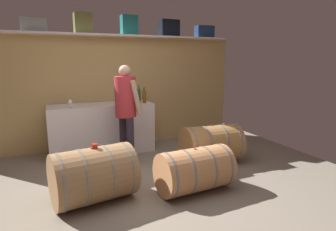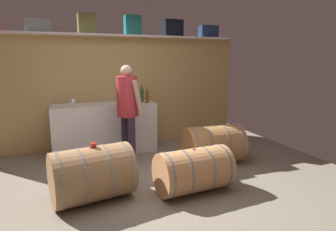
{
  "view_description": "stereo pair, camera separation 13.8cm",
  "coord_description": "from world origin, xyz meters",
  "px_view_note": "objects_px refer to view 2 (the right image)",
  "views": [
    {
      "loc": [
        -1.0,
        -3.12,
        1.66
      ],
      "look_at": [
        0.45,
        0.4,
        0.92
      ],
      "focal_mm": 30.21,
      "sensor_mm": 36.0,
      "label": 1
    },
    {
      "loc": [
        -0.87,
        -3.17,
        1.66
      ],
      "look_at": [
        0.45,
        0.4,
        0.92
      ],
      "focal_mm": 30.21,
      "sensor_mm": 36.0,
      "label": 2
    }
  ],
  "objects_px": {
    "wine_bottle_green": "(142,94)",
    "winemaker_pouring": "(128,104)",
    "red_funnel": "(131,100)",
    "toolcase_teal": "(132,25)",
    "wine_barrel_far": "(194,170)",
    "wine_bottle_amber": "(147,96)",
    "toolcase_olive": "(86,24)",
    "wine_barrel_near": "(92,174)",
    "work_cabinet": "(105,128)",
    "wine_glass": "(73,101)",
    "toolcase_grey": "(38,26)",
    "wine_barrel_flank": "(213,145)",
    "toolcase_black": "(173,28)",
    "toolcase_navy": "(208,32)",
    "tasting_cup": "(93,145)"
  },
  "relations": [
    {
      "from": "toolcase_teal",
      "to": "winemaker_pouring",
      "type": "height_order",
      "value": "toolcase_teal"
    },
    {
      "from": "toolcase_black",
      "to": "tasting_cup",
      "type": "bearing_deg",
      "value": -134.15
    },
    {
      "from": "wine_bottle_green",
      "to": "wine_barrel_far",
      "type": "bearing_deg",
      "value": -87.24
    },
    {
      "from": "toolcase_teal",
      "to": "wine_barrel_far",
      "type": "bearing_deg",
      "value": -85.52
    },
    {
      "from": "wine_glass",
      "to": "winemaker_pouring",
      "type": "height_order",
      "value": "winemaker_pouring"
    },
    {
      "from": "toolcase_navy",
      "to": "wine_glass",
      "type": "relative_size",
      "value": 2.55
    },
    {
      "from": "toolcase_grey",
      "to": "wine_barrel_far",
      "type": "bearing_deg",
      "value": -55.68
    },
    {
      "from": "toolcase_grey",
      "to": "toolcase_olive",
      "type": "height_order",
      "value": "toolcase_olive"
    },
    {
      "from": "toolcase_teal",
      "to": "toolcase_black",
      "type": "xyz_separation_m",
      "value": [
        0.8,
        0.0,
        -0.02
      ]
    },
    {
      "from": "toolcase_teal",
      "to": "work_cabinet",
      "type": "relative_size",
      "value": 0.2
    },
    {
      "from": "wine_bottle_green",
      "to": "tasting_cup",
      "type": "distance_m",
      "value": 2.22
    },
    {
      "from": "wine_barrel_near",
      "to": "wine_barrel_flank",
      "type": "distance_m",
      "value": 2.06
    },
    {
      "from": "toolcase_olive",
      "to": "wine_bottle_amber",
      "type": "bearing_deg",
      "value": -23.73
    },
    {
      "from": "toolcase_grey",
      "to": "toolcase_olive",
      "type": "relative_size",
      "value": 1.17
    },
    {
      "from": "toolcase_olive",
      "to": "wine_barrel_far",
      "type": "height_order",
      "value": "toolcase_olive"
    },
    {
      "from": "toolcase_black",
      "to": "wine_barrel_flank",
      "type": "relative_size",
      "value": 0.4
    },
    {
      "from": "toolcase_olive",
      "to": "wine_barrel_near",
      "type": "bearing_deg",
      "value": -97.87
    },
    {
      "from": "wine_glass",
      "to": "red_funnel",
      "type": "height_order",
      "value": "wine_glass"
    },
    {
      "from": "wine_bottle_amber",
      "to": "winemaker_pouring",
      "type": "bearing_deg",
      "value": -131.81
    },
    {
      "from": "toolcase_black",
      "to": "winemaker_pouring",
      "type": "distance_m",
      "value": 1.95
    },
    {
      "from": "toolcase_grey",
      "to": "wine_bottle_green",
      "type": "bearing_deg",
      "value": -9.95
    },
    {
      "from": "toolcase_grey",
      "to": "toolcase_olive",
      "type": "bearing_deg",
      "value": -4.49
    },
    {
      "from": "red_funnel",
      "to": "tasting_cup",
      "type": "bearing_deg",
      "value": -116.8
    },
    {
      "from": "toolcase_olive",
      "to": "wine_bottle_green",
      "type": "bearing_deg",
      "value": -12.32
    },
    {
      "from": "toolcase_grey",
      "to": "winemaker_pouring",
      "type": "distance_m",
      "value": 2.01
    },
    {
      "from": "wine_bottle_green",
      "to": "winemaker_pouring",
      "type": "distance_m",
      "value": 0.87
    },
    {
      "from": "work_cabinet",
      "to": "wine_bottle_green",
      "type": "height_order",
      "value": "wine_bottle_green"
    },
    {
      "from": "wine_barrel_flank",
      "to": "toolcase_grey",
      "type": "bearing_deg",
      "value": 152.59
    },
    {
      "from": "work_cabinet",
      "to": "toolcase_teal",
      "type": "bearing_deg",
      "value": 20.23
    },
    {
      "from": "wine_bottle_green",
      "to": "wine_barrel_far",
      "type": "relative_size",
      "value": 0.31
    },
    {
      "from": "wine_barrel_far",
      "to": "tasting_cup",
      "type": "height_order",
      "value": "tasting_cup"
    },
    {
      "from": "wine_barrel_far",
      "to": "winemaker_pouring",
      "type": "height_order",
      "value": "winemaker_pouring"
    },
    {
      "from": "toolcase_navy",
      "to": "wine_bottle_green",
      "type": "distance_m",
      "value": 1.91
    },
    {
      "from": "toolcase_teal",
      "to": "winemaker_pouring",
      "type": "relative_size",
      "value": 0.22
    },
    {
      "from": "work_cabinet",
      "to": "wine_glass",
      "type": "bearing_deg",
      "value": -157.48
    },
    {
      "from": "red_funnel",
      "to": "toolcase_teal",
      "type": "bearing_deg",
      "value": 68.74
    },
    {
      "from": "wine_bottle_green",
      "to": "wine_barrel_flank",
      "type": "bearing_deg",
      "value": -57.19
    },
    {
      "from": "toolcase_olive",
      "to": "toolcase_grey",
      "type": "bearing_deg",
      "value": 177.62
    },
    {
      "from": "toolcase_navy",
      "to": "red_funnel",
      "type": "distance_m",
      "value": 2.2
    },
    {
      "from": "tasting_cup",
      "to": "winemaker_pouring",
      "type": "bearing_deg",
      "value": 59.76
    },
    {
      "from": "toolcase_black",
      "to": "red_funnel",
      "type": "distance_m",
      "value": 1.68
    },
    {
      "from": "wine_barrel_far",
      "to": "wine_barrel_flank",
      "type": "bearing_deg",
      "value": 43.19
    },
    {
      "from": "wine_bottle_amber",
      "to": "toolcase_teal",
      "type": "bearing_deg",
      "value": 111.58
    },
    {
      "from": "toolcase_olive",
      "to": "wine_barrel_near",
      "type": "xyz_separation_m",
      "value": [
        -0.2,
        -2.06,
        -1.96
      ]
    },
    {
      "from": "wine_barrel_flank",
      "to": "wine_barrel_far",
      "type": "bearing_deg",
      "value": -129.87
    },
    {
      "from": "toolcase_navy",
      "to": "wine_bottle_green",
      "type": "xyz_separation_m",
      "value": [
        -1.47,
        -0.16,
        -1.21
      ]
    },
    {
      "from": "wine_bottle_green",
      "to": "tasting_cup",
      "type": "relative_size",
      "value": 4.67
    },
    {
      "from": "toolcase_grey",
      "to": "wine_barrel_near",
      "type": "height_order",
      "value": "toolcase_grey"
    },
    {
      "from": "toolcase_black",
      "to": "work_cabinet",
      "type": "bearing_deg",
      "value": -174.01
    },
    {
      "from": "wine_barrel_near",
      "to": "toolcase_grey",
      "type": "bearing_deg",
      "value": 95.95
    }
  ]
}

